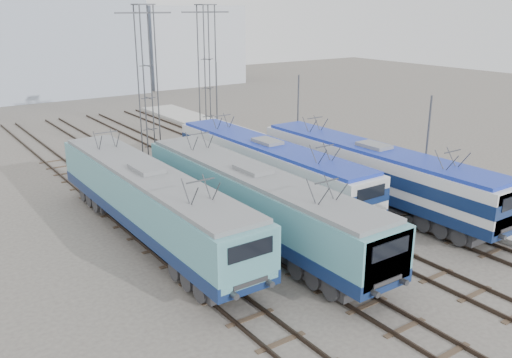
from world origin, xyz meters
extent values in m
plane|color=#514C47|center=(0.00, 0.00, 0.00)|extent=(160.00, 160.00, 0.00)
cube|color=#9E9E99|center=(10.20, 8.00, 0.15)|extent=(4.00, 70.00, 0.30)
cube|color=#10204A|center=(-6.75, 7.37, 1.44)|extent=(2.98, 18.83, 0.63)
cube|color=teal|center=(-6.75, 7.37, 2.69)|extent=(2.93, 18.83, 1.88)
cube|color=teal|center=(-6.75, -1.67, 2.50)|extent=(2.69, 0.73, 2.13)
cube|color=slate|center=(-6.75, 7.37, 3.74)|extent=(2.69, 18.07, 0.21)
cube|color=#262628|center=(-6.75, 1.10, 0.65)|extent=(2.20, 3.77, 0.71)
cube|color=#262628|center=(-6.75, 13.65, 0.65)|extent=(2.20, 3.77, 0.71)
cube|color=#10204A|center=(-2.25, 4.31, 1.42)|extent=(2.94, 18.55, 0.62)
cube|color=teal|center=(-2.25, 4.31, 2.65)|extent=(2.89, 18.55, 1.86)
cube|color=teal|center=(-2.25, -4.61, 2.47)|extent=(2.66, 0.72, 2.10)
cube|color=slate|center=(-2.25, 4.31, 3.68)|extent=(2.66, 17.81, 0.21)
cube|color=#262628|center=(-2.25, -1.88, 0.64)|extent=(2.16, 3.71, 0.70)
cube|color=#262628|center=(-2.25, 10.49, 0.64)|extent=(2.16, 3.71, 0.70)
cube|color=#10204A|center=(2.25, 9.23, 1.37)|extent=(2.83, 17.84, 0.59)
cube|color=silver|center=(2.25, 9.23, 2.56)|extent=(2.78, 17.84, 1.78)
cube|color=#10204A|center=(2.25, 9.23, 2.51)|extent=(2.82, 17.86, 0.69)
cube|color=silver|center=(2.25, 0.66, 2.38)|extent=(2.55, 0.69, 2.02)
cube|color=#172D9A|center=(2.25, 9.23, 3.55)|extent=(2.55, 17.13, 0.20)
cube|color=#262628|center=(2.25, 3.29, 0.63)|extent=(2.08, 3.57, 0.67)
cube|color=#262628|center=(2.25, 15.18, 0.63)|extent=(2.08, 3.57, 0.67)
cube|color=#10204A|center=(6.75, 4.43, 1.39)|extent=(2.88, 18.21, 0.61)
cube|color=silver|center=(6.75, 4.43, 2.61)|extent=(2.83, 18.21, 1.82)
cube|color=#10204A|center=(6.75, 4.43, 2.56)|extent=(2.87, 18.23, 0.71)
cube|color=silver|center=(6.75, -4.32, 2.43)|extent=(2.61, 0.71, 2.06)
cube|color=#172D9A|center=(6.75, 4.43, 3.62)|extent=(2.61, 17.48, 0.20)
cube|color=#262628|center=(6.75, -1.64, 0.64)|extent=(2.12, 3.64, 0.68)
cube|color=#262628|center=(6.75, 10.50, 0.64)|extent=(2.12, 3.64, 0.68)
cylinder|color=#3F4247|center=(-0.55, 21.45, 6.00)|extent=(0.10, 0.10, 12.00)
cylinder|color=#3F4247|center=(0.55, 21.45, 6.00)|extent=(0.10, 0.10, 12.00)
cylinder|color=#3F4247|center=(-0.55, 22.55, 6.00)|extent=(0.10, 0.10, 12.00)
cylinder|color=#3F4247|center=(0.55, 22.55, 6.00)|extent=(0.10, 0.10, 12.00)
cube|color=#3F4247|center=(0.00, 22.00, 11.40)|extent=(4.50, 0.12, 0.12)
cylinder|color=#3F4247|center=(5.95, 23.45, 6.00)|extent=(0.10, 0.10, 12.00)
cylinder|color=#3F4247|center=(7.05, 23.45, 6.00)|extent=(0.10, 0.10, 12.00)
cylinder|color=#3F4247|center=(5.95, 24.55, 6.00)|extent=(0.10, 0.10, 12.00)
cylinder|color=#3F4247|center=(7.05, 24.55, 6.00)|extent=(0.10, 0.10, 12.00)
cube|color=#3F4247|center=(6.50, 24.00, 11.40)|extent=(4.50, 0.12, 0.12)
cylinder|color=#3F4247|center=(8.60, 2.00, 3.50)|extent=(0.12, 0.12, 7.00)
cylinder|color=#3F4247|center=(8.60, 14.00, 3.50)|extent=(0.12, 0.12, 7.00)
cylinder|color=#3F4247|center=(8.60, 26.00, 3.50)|extent=(0.12, 0.12, 7.00)
cube|color=#94A0B4|center=(4.00, 62.00, 9.00)|extent=(22.00, 14.00, 18.00)
cube|color=#A7AFBA|center=(24.00, 62.00, 6.00)|extent=(16.00, 12.00, 12.00)
camera|label=1|loc=(-17.34, -17.58, 11.84)|focal=38.00mm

